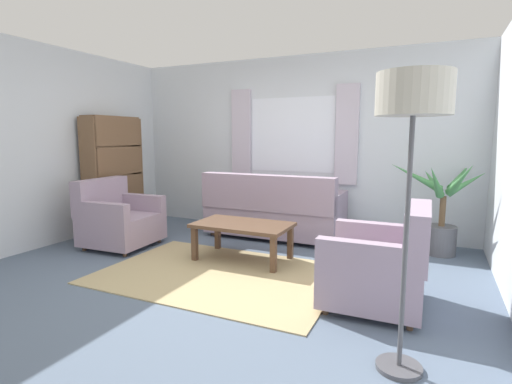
% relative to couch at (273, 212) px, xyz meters
% --- Properties ---
extents(ground_plane, '(6.24, 6.24, 0.00)m').
position_rel_couch_xyz_m(ground_plane, '(0.06, -1.62, -0.37)').
color(ground_plane, slate).
extents(wall_back, '(5.32, 0.12, 2.60)m').
position_rel_couch_xyz_m(wall_back, '(0.06, 0.64, 0.93)').
color(wall_back, silver).
rests_on(wall_back, ground_plane).
extents(wall_left, '(0.12, 4.40, 2.60)m').
position_rel_couch_xyz_m(wall_left, '(-2.60, -1.62, 0.93)').
color(wall_left, silver).
rests_on(wall_left, ground_plane).
extents(window_with_curtains, '(1.98, 0.07, 1.40)m').
position_rel_couch_xyz_m(window_with_curtains, '(0.06, 0.56, 1.08)').
color(window_with_curtains, white).
extents(area_rug, '(2.43, 1.69, 0.01)m').
position_rel_couch_xyz_m(area_rug, '(0.06, -1.62, -0.36)').
color(area_rug, tan).
rests_on(area_rug, ground_plane).
extents(couch, '(1.90, 0.82, 0.92)m').
position_rel_couch_xyz_m(couch, '(0.00, 0.00, 0.00)').
color(couch, '#998499').
rests_on(couch, ground_plane).
extents(armchair_left, '(0.86, 0.88, 0.88)m').
position_rel_couch_xyz_m(armchair_left, '(-1.68, -1.23, -0.01)').
color(armchair_left, '#998499').
rests_on(armchair_left, ground_plane).
extents(armchair_right, '(0.83, 0.85, 0.88)m').
position_rel_couch_xyz_m(armchair_right, '(1.69, -1.70, -0.01)').
color(armchair_right, '#998499').
rests_on(armchair_right, ground_plane).
extents(coffee_table, '(1.10, 0.64, 0.44)m').
position_rel_couch_xyz_m(coffee_table, '(0.07, -1.08, 0.01)').
color(coffee_table, brown).
rests_on(coffee_table, ground_plane).
extents(potted_plant, '(1.09, 1.19, 1.20)m').
position_rel_couch_xyz_m(potted_plant, '(2.16, 0.13, 0.14)').
color(potted_plant, '#56565B').
rests_on(potted_plant, ground_plane).
extents(bookshelf, '(0.30, 0.94, 1.72)m').
position_rel_couch_xyz_m(bookshelf, '(-2.29, -0.60, 0.42)').
color(bookshelf, brown).
rests_on(bookshelf, ground_plane).
extents(standing_lamp, '(0.42, 0.42, 1.79)m').
position_rel_couch_xyz_m(standing_lamp, '(1.92, -2.60, 1.19)').
color(standing_lamp, '#4C4C51').
rests_on(standing_lamp, ground_plane).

